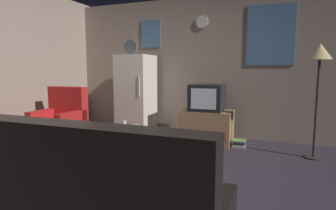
# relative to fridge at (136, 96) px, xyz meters

# --- Properties ---
(ground_plane) EXTENTS (12.00, 12.00, 0.00)m
(ground_plane) POSITION_rel_fridge_xyz_m (1.06, -1.96, -0.75)
(ground_plane) COLOR #2D2833
(wall_with_art) EXTENTS (5.20, 0.12, 2.54)m
(wall_with_art) POSITION_rel_fridge_xyz_m (1.07, 0.49, 0.52)
(wall_with_art) COLOR gray
(wall_with_art) RESTS_ON ground_plane
(fridge) EXTENTS (0.60, 0.62, 1.77)m
(fridge) POSITION_rel_fridge_xyz_m (0.00, 0.00, 0.00)
(fridge) COLOR silver
(fridge) RESTS_ON ground_plane
(tv_stand) EXTENTS (0.84, 0.53, 0.55)m
(tv_stand) POSITION_rel_fridge_xyz_m (1.37, -0.06, -0.48)
(tv_stand) COLOR #9E754C
(tv_stand) RESTS_ON ground_plane
(crt_tv) EXTENTS (0.54, 0.51, 0.44)m
(crt_tv) POSITION_rel_fridge_xyz_m (1.37, -0.06, 0.02)
(crt_tv) COLOR black
(crt_tv) RESTS_ON tv_stand
(standing_lamp) EXTENTS (0.32, 0.32, 1.59)m
(standing_lamp) POSITION_rel_fridge_xyz_m (2.97, -0.33, 0.60)
(standing_lamp) COLOR #332D28
(standing_lamp) RESTS_ON ground_plane
(coffee_table) EXTENTS (0.72, 0.72, 0.44)m
(coffee_table) POSITION_rel_fridge_xyz_m (0.74, -1.51, -0.54)
(coffee_table) COLOR #9E754C
(coffee_table) RESTS_ON ground_plane
(wine_glass) EXTENTS (0.05, 0.05, 0.15)m
(wine_glass) POSITION_rel_fridge_xyz_m (0.66, -1.56, -0.24)
(wine_glass) COLOR silver
(wine_glass) RESTS_ON coffee_table
(mug_ceramic_white) EXTENTS (0.08, 0.08, 0.09)m
(mug_ceramic_white) POSITION_rel_fridge_xyz_m (0.89, -1.51, -0.27)
(mug_ceramic_white) COLOR silver
(mug_ceramic_white) RESTS_ON coffee_table
(mug_ceramic_tan) EXTENTS (0.08, 0.08, 0.09)m
(mug_ceramic_tan) POSITION_rel_fridge_xyz_m (0.77, -1.45, -0.27)
(mug_ceramic_tan) COLOR tan
(mug_ceramic_tan) RESTS_ON coffee_table
(armchair) EXTENTS (0.68, 0.68, 0.96)m
(armchair) POSITION_rel_fridge_xyz_m (-0.72, -1.21, -0.42)
(armchair) COLOR red
(armchair) RESTS_ON ground_plane
(couch) EXTENTS (1.70, 0.80, 0.92)m
(couch) POSITION_rel_fridge_xyz_m (1.38, -3.10, -0.44)
(couch) COLOR black
(couch) RESTS_ON ground_plane
(book_stack) EXTENTS (0.21, 0.18, 0.12)m
(book_stack) POSITION_rel_fridge_xyz_m (1.93, -0.15, -0.69)
(book_stack) COLOR #AD8AB7
(book_stack) RESTS_ON ground_plane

